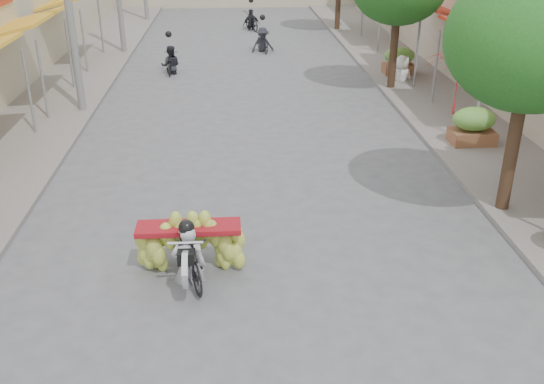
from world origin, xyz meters
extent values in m
plane|color=#5B5B60|center=(0.00, 0.00, 0.00)|extent=(120.00, 120.00, 0.00)
cube|color=slate|center=(-7.00, 15.00, 0.06)|extent=(4.00, 60.00, 0.12)
cube|color=slate|center=(7.00, 15.00, 0.06)|extent=(4.00, 60.00, 0.12)
cylinder|color=slate|center=(-6.30, 9.80, 1.27)|extent=(0.08, 0.08, 2.55)
cube|color=gold|center=(-7.12, 13.00, 2.75)|extent=(1.77, 4.00, 0.53)
cylinder|color=slate|center=(-6.30, 11.20, 1.27)|extent=(0.08, 0.08, 2.55)
cylinder|color=slate|center=(-6.30, 14.80, 1.27)|extent=(0.08, 0.08, 2.55)
cylinder|color=slate|center=(-6.30, 17.20, 1.27)|extent=(0.08, 0.08, 2.55)
cylinder|color=slate|center=(-6.30, 20.80, 1.27)|extent=(0.08, 0.08, 2.55)
cylinder|color=slate|center=(6.30, 5.90, 1.27)|extent=(0.08, 0.08, 2.55)
cube|color=#AC2917|center=(7.12, 10.00, 2.75)|extent=(1.77, 4.20, 0.53)
cylinder|color=slate|center=(6.30, 8.10, 1.27)|extent=(0.08, 0.08, 2.55)
cylinder|color=slate|center=(6.30, 11.90, 1.27)|extent=(0.08, 0.08, 2.55)
cube|color=#AC2917|center=(7.12, 16.00, 2.75)|extent=(1.77, 4.20, 0.53)
cylinder|color=slate|center=(6.30, 14.10, 1.27)|extent=(0.08, 0.08, 2.55)
cylinder|color=slate|center=(6.30, 17.90, 1.27)|extent=(0.08, 0.08, 2.55)
cylinder|color=slate|center=(6.30, 20.10, 1.27)|extent=(0.08, 0.08, 2.55)
cylinder|color=slate|center=(6.30, 23.90, 1.27)|extent=(0.08, 0.08, 2.55)
cylinder|color=#3A2719|center=(5.40, 4.00, 1.60)|extent=(0.28, 0.28, 3.20)
ellipsoid|color=#1F5C1B|center=(5.40, 4.00, 3.80)|extent=(3.40, 3.40, 2.90)
cylinder|color=#3A2719|center=(5.40, 14.00, 1.60)|extent=(0.28, 0.28, 3.20)
cylinder|color=#3A2719|center=(5.40, 26.00, 1.60)|extent=(0.28, 0.28, 3.20)
cube|color=brown|center=(6.20, 8.00, 0.37)|extent=(1.20, 0.80, 0.50)
ellipsoid|color=#5C9B3A|center=(6.20, 8.00, 0.95)|extent=(1.20, 0.88, 0.66)
cube|color=brown|center=(6.20, 16.00, 0.37)|extent=(1.20, 0.80, 0.50)
ellipsoid|color=#5C9B3A|center=(6.20, 16.00, 0.95)|extent=(1.20, 0.88, 0.66)
imported|color=black|center=(-1.34, 1.76, 0.52)|extent=(1.01, 1.84, 1.04)
cylinder|color=silver|center=(-1.34, 1.11, 0.62)|extent=(0.10, 0.66, 0.66)
cube|color=black|center=(-1.34, 1.21, 0.80)|extent=(0.28, 0.22, 0.22)
cylinder|color=silver|center=(-1.34, 1.31, 1.02)|extent=(0.60, 0.05, 0.05)
cube|color=maroon|center=(-1.34, 2.11, 0.88)|extent=(1.88, 0.55, 0.10)
imported|color=silver|center=(-1.34, 1.71, 1.15)|extent=(0.61, 0.45, 1.69)
sphere|color=black|center=(-1.34, 1.68, 1.96)|extent=(0.28, 0.28, 0.28)
imported|color=red|center=(5.96, 8.93, 2.54)|extent=(2.09, 2.09, 1.88)
imported|color=white|center=(6.05, 14.97, 1.06)|extent=(1.03, 0.75, 1.88)
imported|color=black|center=(-2.93, 17.10, 0.40)|extent=(0.58, 1.45, 0.80)
imported|color=#23232A|center=(-2.93, 17.10, 1.12)|extent=(0.81, 0.51, 1.65)
sphere|color=black|center=(-2.93, 17.10, 1.58)|extent=(0.26, 0.26, 0.26)
imported|color=black|center=(1.03, 20.96, 0.48)|extent=(0.87, 1.68, 0.95)
imported|color=#23232A|center=(1.03, 20.96, 1.12)|extent=(1.16, 0.81, 1.65)
sphere|color=black|center=(1.03, 20.96, 1.58)|extent=(0.26, 0.26, 0.26)
imported|color=black|center=(0.72, 26.66, 0.49)|extent=(1.15, 1.87, 0.99)
imported|color=#23232A|center=(0.72, 26.66, 1.12)|extent=(1.09, 0.82, 1.65)
sphere|color=black|center=(0.72, 26.66, 1.58)|extent=(0.26, 0.26, 0.26)
camera|label=1|loc=(-0.49, -7.60, 6.10)|focal=40.00mm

